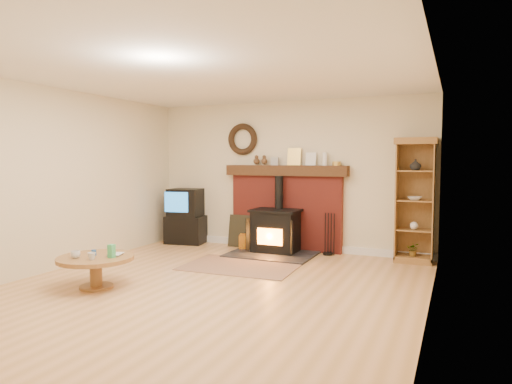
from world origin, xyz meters
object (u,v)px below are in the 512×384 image
at_px(tv_unit, 186,217).
at_px(coffee_table, 96,262).
at_px(curio_cabinet, 415,200).
at_px(wood_stove, 275,232).

bearing_deg(tv_unit, coffee_table, -78.04).
distance_m(tv_unit, coffee_table, 3.10).
bearing_deg(tv_unit, curio_cabinet, 1.20).
bearing_deg(wood_stove, tv_unit, 174.16).
bearing_deg(coffee_table, curio_cabinet, 42.09).
distance_m(wood_stove, curio_cabinet, 2.29).
height_order(tv_unit, curio_cabinet, curio_cabinet).
height_order(wood_stove, coffee_table, wood_stove).
height_order(curio_cabinet, coffee_table, curio_cabinet).
distance_m(tv_unit, curio_cabinet, 4.12).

